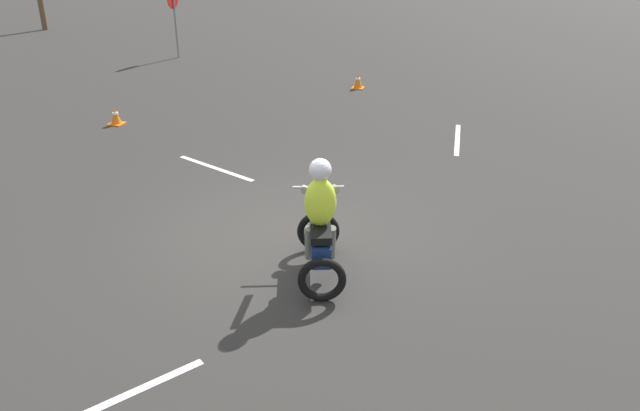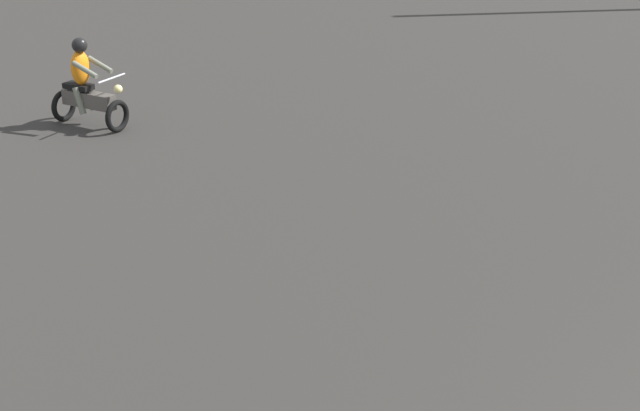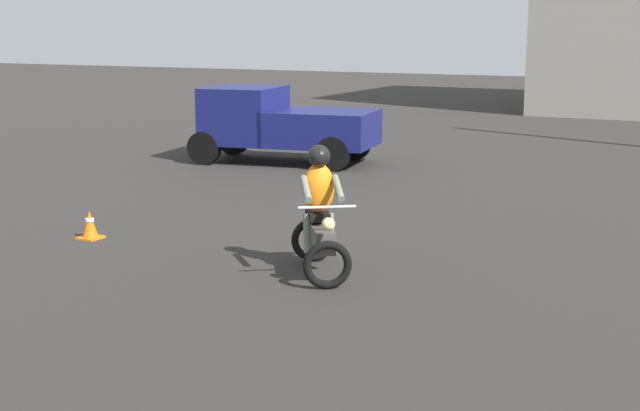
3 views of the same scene
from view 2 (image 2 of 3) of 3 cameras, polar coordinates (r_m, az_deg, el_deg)
name	(u,v)px [view 2 (image 2 of 3)]	position (r m, az deg, el deg)	size (l,w,h in m)	color
motorcycle_rider_background	(86,88)	(16.97, -14.74, 7.27)	(1.29, 1.49, 1.66)	black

